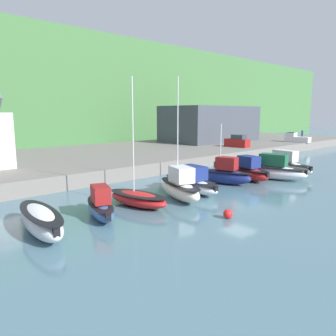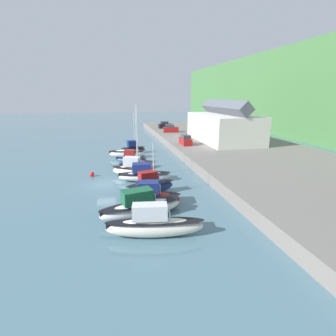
# 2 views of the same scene
# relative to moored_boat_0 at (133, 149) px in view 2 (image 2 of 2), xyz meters

# --- Properties ---
(ground_plane) EXTENTS (320.00, 320.00, 0.00)m
(ground_plane) POSITION_rel_moored_boat_0_xyz_m (18.86, -5.38, -1.00)
(ground_plane) COLOR slate
(quay_promenade) EXTENTS (133.49, 26.53, 1.54)m
(quay_promenade) POSITION_rel_moored_boat_0_xyz_m (18.86, 21.48, -0.23)
(quay_promenade) COLOR slate
(quay_promenade) RESTS_ON ground_plane
(harbor_clubhouse) EXTENTS (20.79, 10.73, 9.10)m
(harbor_clubhouse) POSITION_rel_moored_boat_0_xyz_m (-2.36, 20.74, 3.83)
(harbor_clubhouse) COLOR silver
(harbor_clubhouse) RESTS_ON quay_promenade
(moored_boat_0) EXTENTS (2.96, 5.42, 8.35)m
(moored_boat_0) POSITION_rel_moored_boat_0_xyz_m (0.00, 0.00, 0.00)
(moored_boat_0) COLOR black
(moored_boat_0) RESTS_ON ground_plane
(moored_boat_1) EXTENTS (2.79, 7.17, 1.62)m
(moored_boat_1) POSITION_rel_moored_boat_0_xyz_m (3.76, -1.37, -0.15)
(moored_boat_1) COLOR white
(moored_boat_1) RESTS_ON ground_plane
(moored_boat_2) EXTENTS (3.31, 5.72, 2.35)m
(moored_boat_2) POSITION_rel_moored_boat_0_xyz_m (8.17, -1.01, -0.16)
(moored_boat_2) COLOR #33568E
(moored_boat_2) RESTS_ON ground_plane
(moored_boat_3) EXTENTS (3.15, 6.03, 10.15)m
(moored_boat_3) POSITION_rel_moored_boat_0_xyz_m (11.85, -0.57, -0.34)
(moored_boat_3) COLOR red
(moored_boat_3) RESTS_ON ground_plane
(moored_boat_4) EXTENTS (4.16, 6.91, 10.41)m
(moored_boat_4) POSITION_rel_moored_boat_0_xyz_m (15.92, -1.24, 0.09)
(moored_boat_4) COLOR white
(moored_boat_4) RESTS_ON ground_plane
(moored_boat_5) EXTENTS (3.03, 7.55, 2.54)m
(moored_boat_5) POSITION_rel_moored_boat_0_xyz_m (18.50, -0.07, -0.08)
(moored_boat_5) COLOR silver
(moored_boat_5) RESTS_ON ground_plane
(moored_boat_6) EXTENTS (3.17, 6.33, 6.29)m
(moored_boat_6) POSITION_rel_moored_boat_0_xyz_m (23.66, 0.01, 0.07)
(moored_boat_6) COLOR navy
(moored_boat_6) RESTS_ON ground_plane
(moored_boat_7) EXTENTS (3.10, 6.55, 2.74)m
(moored_boat_7) POSITION_rel_moored_boat_0_xyz_m (27.13, -0.40, 0.01)
(moored_boat_7) COLOR red
(moored_boat_7) RESTS_ON ground_plane
(moored_boat_8) EXTENTS (4.06, 8.67, 2.88)m
(moored_boat_8) POSITION_rel_moored_boat_0_xyz_m (29.64, -1.80, 0.06)
(moored_boat_8) COLOR white
(moored_boat_8) RESTS_ON ground_plane
(moored_boat_9) EXTENTS (2.91, 8.55, 2.95)m
(moored_boat_9) POSITION_rel_moored_boat_0_xyz_m (33.59, -1.13, 0.10)
(moored_boat_9) COLOR white
(moored_boat_9) RESTS_ON ground_plane
(parked_car_0) EXTENTS (2.25, 4.37, 2.16)m
(parked_car_0) POSITION_rel_moored_boat_0_xyz_m (-18.72, 12.25, 1.45)
(parked_car_0) COLOR maroon
(parked_car_0) RESTS_ON quay_promenade
(parked_car_2) EXTENTS (4.21, 1.82, 2.16)m
(parked_car_2) POSITION_rel_moored_boat_0_xyz_m (0.77, 10.99, 1.45)
(parked_car_2) COLOR maroon
(parked_car_2) RESTS_ON quay_promenade
(parked_car_3) EXTENTS (2.10, 4.32, 2.16)m
(parked_car_3) POSITION_rel_moored_boat_0_xyz_m (-28.23, 12.59, 1.45)
(parked_car_3) COLOR black
(parked_car_3) RESTS_ON quay_promenade
(mooring_buoy_0) EXTENTS (0.67, 0.67, 0.67)m
(mooring_buoy_0) POSITION_rel_moored_boat_0_xyz_m (14.68, -7.34, -0.67)
(mooring_buoy_0) COLOR red
(mooring_buoy_0) RESTS_ON ground_plane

